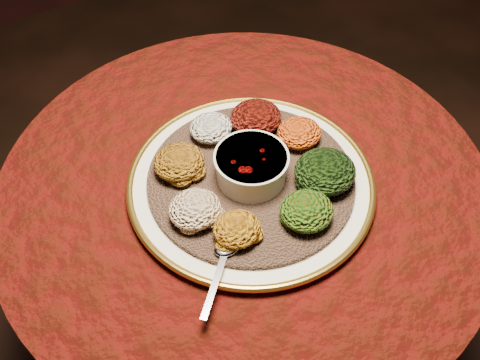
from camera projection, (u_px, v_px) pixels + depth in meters
table at (244, 230)px, 1.17m from camera, size 0.96×0.96×0.73m
platter at (251, 182)px, 1.01m from camera, size 0.53×0.53×0.02m
injera at (251, 179)px, 1.00m from camera, size 0.44×0.44×0.01m
stew_bowl at (251, 165)px, 0.98m from camera, size 0.14×0.14×0.06m
spoon at (225, 252)px, 0.89m from camera, size 0.13×0.11×0.01m
portion_ayib at (211, 128)px, 1.06m from camera, size 0.09×0.08×0.04m
portion_kitfo at (256, 118)px, 1.07m from camera, size 0.10×0.10×0.05m
portion_tikil at (299, 133)px, 1.05m from camera, size 0.09×0.08×0.04m
portion_gomen at (325, 171)px, 0.97m from camera, size 0.11×0.11×0.06m
portion_mixveg at (307, 211)px, 0.92m from camera, size 0.09×0.09×0.05m
portion_kik at (237, 229)px, 0.90m from camera, size 0.08×0.08×0.04m
portion_timatim at (195, 209)px, 0.92m from camera, size 0.09×0.09×0.04m
portion_shiro at (179, 162)px, 0.99m from camera, size 0.10×0.09×0.05m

